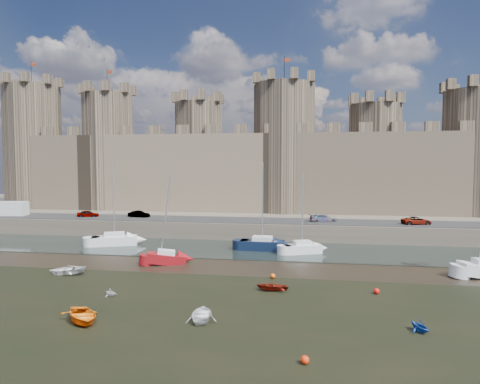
{
  "coord_description": "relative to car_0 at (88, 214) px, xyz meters",
  "views": [
    {
      "loc": [
        6.44,
        -30.38,
        11.18
      ],
      "look_at": [
        -1.93,
        22.0,
        7.67
      ],
      "focal_mm": 32.0,
      "sensor_mm": 36.0,
      "label": 1
    }
  ],
  "objects": [
    {
      "name": "water_channel",
      "position": [
        28.82,
        -9.83,
        -3.03
      ],
      "size": [
        160.0,
        12.0,
        0.08
      ],
      "primitive_type": "cube",
      "color": "black",
      "rests_on": "ground"
    },
    {
      "name": "buoy_1",
      "position": [
        31.95,
        -23.22,
        -2.82
      ],
      "size": [
        0.51,
        0.51,
        0.51
      ],
      "primitive_type": "sphere",
      "color": "#FF540B",
      "rests_on": "ground"
    },
    {
      "name": "sailboat_4",
      "position": [
        19.7,
        -18.99,
        -2.33
      ],
      "size": [
        4.61,
        3.0,
        10.06
      ],
      "rotation": [
        0.0,
        0.0,
        0.34
      ],
      "color": "maroon",
      "rests_on": "ground"
    },
    {
      "name": "sailboat_0",
      "position": [
        9.21,
        -9.87,
        -2.22
      ],
      "size": [
        6.39,
        4.41,
        11.14
      ],
      "rotation": [
        0.0,
        0.0,
        0.39
      ],
      "color": "silver",
      "rests_on": "ground"
    },
    {
      "name": "sailboat_1",
      "position": [
        29.53,
        -10.01,
        -2.2
      ],
      "size": [
        5.71,
        2.36,
        11.32
      ],
      "rotation": [
        0.0,
        0.0,
        -0.03
      ],
      "color": "black",
      "rests_on": "ground"
    },
    {
      "name": "dinghy_6",
      "position": [
        11.14,
        -24.88,
        -2.68
      ],
      "size": [
        3.82,
        2.76,
        0.78
      ],
      "primitive_type": "imported",
      "rotation": [
        1.57,
        0.0,
        4.73
      ],
      "color": "silver",
      "rests_on": "ground"
    },
    {
      "name": "dinghy_5",
      "position": [
        42.7,
        -34.98,
        -2.66
      ],
      "size": [
        1.97,
        2.04,
        0.82
      ],
      "primitive_type": "imported",
      "rotation": [
        1.57,
        0.0,
        0.56
      ],
      "color": "navy",
      "rests_on": "ground"
    },
    {
      "name": "car_0",
      "position": [
        0.0,
        0.0,
        0.0
      ],
      "size": [
        3.57,
        2.04,
        1.14
      ],
      "primitive_type": "imported",
      "rotation": [
        0.0,
        0.0,
        1.79
      ],
      "color": "gray",
      "rests_on": "quay"
    },
    {
      "name": "castle",
      "position": [
        28.18,
        14.17,
        8.6
      ],
      "size": [
        108.5,
        11.0,
        29.0
      ],
      "color": "#42382B",
      "rests_on": "quay"
    },
    {
      "name": "seaweed_patch",
      "position": [
        28.82,
        -39.83,
        -3.07
      ],
      "size": [
        70.0,
        34.0,
        0.01
      ],
      "primitive_type": "cube",
      "color": "black",
      "rests_on": "ground"
    },
    {
      "name": "road",
      "position": [
        28.82,
        0.17,
        -0.52
      ],
      "size": [
        160.0,
        7.0,
        0.1
      ],
      "primitive_type": "cube",
      "color": "black",
      "rests_on": "quay"
    },
    {
      "name": "dinghy_3",
      "position": [
        18.85,
        -30.93,
        -2.74
      ],
      "size": [
        1.6,
        1.53,
        0.65
      ],
      "primitive_type": "imported",
      "rotation": [
        1.57,
        0.0,
        1.07
      ],
      "color": "silver",
      "rests_on": "ground"
    },
    {
      "name": "car_1",
      "position": [
        8.39,
        0.74,
        -0.01
      ],
      "size": [
        3.49,
        1.42,
        1.13
      ],
      "primitive_type": "imported",
      "rotation": [
        0.0,
        0.0,
        1.51
      ],
      "color": "gray",
      "rests_on": "quay"
    },
    {
      "name": "sailboat_2",
      "position": [
        34.61,
        -11.24,
        -2.27
      ],
      "size": [
        5.0,
        3.38,
        10.05
      ],
      "rotation": [
        0.0,
        0.0,
        0.37
      ],
      "color": "silver",
      "rests_on": "ground"
    },
    {
      "name": "car_2",
      "position": [
        37.56,
        0.16,
        0.02
      ],
      "size": [
        4.37,
        2.63,
        1.18
      ],
      "primitive_type": "imported",
      "rotation": [
        0.0,
        0.0,
        1.82
      ],
      "color": "gray",
      "rests_on": "quay"
    },
    {
      "name": "dinghy_2",
      "position": [
        27.79,
        -34.89,
        -2.76
      ],
      "size": [
        2.65,
        3.36,
        0.63
      ],
      "primitive_type": "imported",
      "rotation": [
        1.57,
        0.0,
        3.31
      ],
      "color": "silver",
      "rests_on": "ground"
    },
    {
      "name": "van",
      "position": [
        -13.83,
        -0.33,
        0.63
      ],
      "size": [
        5.72,
        2.84,
        2.4
      ],
      "primitive_type": "cube",
      "rotation": [
        0.0,
        0.0,
        0.12
      ],
      "color": "silver",
      "rests_on": "quay"
    },
    {
      "name": "car_3",
      "position": [
        50.56,
        -0.68,
        0.0
      ],
      "size": [
        4.43,
        2.7,
        1.15
      ],
      "primitive_type": "imported",
      "rotation": [
        0.0,
        0.0,
        1.77
      ],
      "color": "gray",
      "rests_on": "quay"
    },
    {
      "name": "quay",
      "position": [
        28.82,
        26.17,
        -1.82
      ],
      "size": [
        160.0,
        60.0,
        2.5
      ],
      "primitive_type": "cube",
      "color": "#4C443A",
      "rests_on": "ground"
    },
    {
      "name": "buoy_3",
      "position": [
        41.17,
        -26.76,
        -2.82
      ],
      "size": [
        0.5,
        0.5,
        0.5
      ],
      "primitive_type": "sphere",
      "color": "#FC120B",
      "rests_on": "ground"
    },
    {
      "name": "dinghy_4",
      "position": [
        32.19,
        -27.12,
        -2.78
      ],
      "size": [
        3.25,
        2.7,
        0.58
      ],
      "primitive_type": "imported",
      "rotation": [
        1.57,
        0.0,
        4.99
      ],
      "color": "maroon",
      "rests_on": "ground"
    },
    {
      "name": "buoy_2",
      "position": [
        35.18,
        -40.76,
        -2.82
      ],
      "size": [
        0.5,
        0.5,
        0.5
      ],
      "primitive_type": "sphere",
      "color": "red",
      "rests_on": "ground"
    },
    {
      "name": "dinghy_0",
      "position": [
        19.6,
        -36.8,
        -2.68
      ],
      "size": [
        4.47,
        4.63,
        0.78
      ],
      "primitive_type": "imported",
      "rotation": [
        1.57,
        0.0,
        0.68
      ],
      "color": "orange",
      "rests_on": "ground"
    },
    {
      "name": "ground",
      "position": [
        28.82,
        -33.83,
        -3.07
      ],
      "size": [
        160.0,
        160.0,
        0.0
      ],
      "primitive_type": "plane",
      "color": "black",
      "rests_on": "ground"
    }
  ]
}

